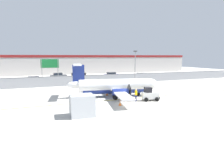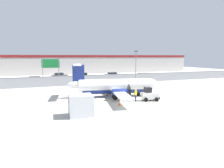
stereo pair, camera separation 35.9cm
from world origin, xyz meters
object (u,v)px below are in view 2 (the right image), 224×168
at_px(commuter_airplane, 116,86).
at_px(parked_car_4, 143,76).
at_px(parked_car_1, 59,76).
at_px(traffic_cone_near_right, 147,92).
at_px(cargo_container, 81,105).
at_px(apron_light_pole, 136,65).
at_px(ground_crew_worker, 136,94).
at_px(baggage_tug, 150,95).
at_px(parked_car_2, 80,74).
at_px(traffic_cone_near_left, 119,103).
at_px(traffic_cone_far_left, 107,93).
at_px(parked_car_3, 113,75).
at_px(parked_car_0, 35,80).
at_px(highway_sign, 51,66).

xyz_separation_m(commuter_airplane, parked_car_4, (15.49, 19.07, -0.71)).
bearing_deg(parked_car_1, traffic_cone_near_right, -72.67).
xyz_separation_m(cargo_container, apron_light_pole, (16.12, 18.92, 3.20)).
relative_size(ground_crew_worker, parked_car_1, 0.39).
xyz_separation_m(commuter_airplane, baggage_tug, (3.25, -4.31, -0.75)).
height_order(ground_crew_worker, parked_car_2, same).
xyz_separation_m(ground_crew_worker, apron_light_pole, (7.78, 14.94, 3.35)).
bearing_deg(parked_car_4, traffic_cone_near_left, -126.92).
xyz_separation_m(traffic_cone_near_right, parked_car_2, (-4.37, 31.54, 0.58)).
bearing_deg(parked_car_1, traffic_cone_near_left, -87.82).
xyz_separation_m(baggage_tug, traffic_cone_near_left, (-4.90, -0.95, -0.54)).
distance_m(traffic_cone_near_left, traffic_cone_near_right, 8.88).
height_order(traffic_cone_far_left, parked_car_3, parked_car_3).
height_order(parked_car_0, highway_sign, highway_sign).
bearing_deg(commuter_airplane, parked_car_4, 62.05).
bearing_deg(highway_sign, traffic_cone_near_left, -72.38).
xyz_separation_m(ground_crew_worker, traffic_cone_near_right, (4.15, 4.03, -0.64)).
xyz_separation_m(traffic_cone_near_right, apron_light_pole, (3.63, 10.91, 3.99)).
distance_m(parked_car_2, highway_sign, 18.80).
bearing_deg(parked_car_1, apron_light_pole, -52.75).
distance_m(ground_crew_worker, parked_car_1, 31.91).
bearing_deg(parked_car_1, ground_crew_worker, -82.31).
relative_size(ground_crew_worker, cargo_container, 0.68).
distance_m(parked_car_2, apron_light_pole, 22.38).
bearing_deg(traffic_cone_near_right, traffic_cone_far_left, 167.70).
relative_size(parked_car_2, parked_car_4, 1.01).
xyz_separation_m(commuter_airplane, parked_car_1, (-5.37, 27.27, -0.71)).
relative_size(commuter_airplane, traffic_cone_far_left, 25.01).
bearing_deg(traffic_cone_far_left, ground_crew_worker, -67.78).
xyz_separation_m(traffic_cone_far_left, parked_car_3, (9.66, 22.64, 0.58)).
relative_size(parked_car_0, apron_light_pole, 0.59).
height_order(commuter_airplane, parked_car_4, commuter_airplane).
distance_m(commuter_airplane, highway_sign, 17.88).
height_order(traffic_cone_near_right, traffic_cone_far_left, same).
relative_size(commuter_airplane, parked_car_4, 3.77).
bearing_deg(parked_car_2, parked_car_1, 37.20).
bearing_deg(parked_car_3, parked_car_2, 135.75).
height_order(cargo_container, parked_car_3, cargo_container).
bearing_deg(ground_crew_worker, parked_car_4, 94.01).
relative_size(baggage_tug, parked_car_4, 0.60).
bearing_deg(parked_car_2, ground_crew_worker, 93.42).
xyz_separation_m(parked_car_0, parked_car_2, (12.52, 12.27, 0.00)).
bearing_deg(baggage_tug, ground_crew_worker, -176.20).
bearing_deg(baggage_tug, traffic_cone_near_left, -154.59).
relative_size(cargo_container, parked_car_1, 0.58).
xyz_separation_m(cargo_container, parked_car_3, (15.79, 32.03, -0.21)).
relative_size(traffic_cone_far_left, parked_car_2, 0.15).
xyz_separation_m(ground_crew_worker, traffic_cone_far_left, (-2.21, 5.42, -0.64)).
xyz_separation_m(parked_car_3, highway_sign, (-17.02, -8.48, 3.24)).
height_order(traffic_cone_near_left, parked_car_0, parked_car_0).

